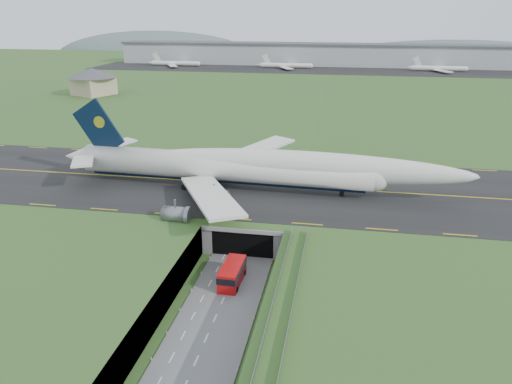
# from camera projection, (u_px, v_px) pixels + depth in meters

# --- Properties ---
(ground) EXTENTS (900.00, 900.00, 0.00)m
(ground) POSITION_uv_depth(u_px,v_px,m) (233.00, 278.00, 89.08)
(ground) COLOR #3A5A24
(ground) RESTS_ON ground
(airfield_deck) EXTENTS (800.00, 800.00, 6.00)m
(airfield_deck) POSITION_uv_depth(u_px,v_px,m) (233.00, 263.00, 88.04)
(airfield_deck) COLOR gray
(airfield_deck) RESTS_ON ground
(trench_road) EXTENTS (12.00, 75.00, 0.20)m
(trench_road) POSITION_uv_depth(u_px,v_px,m) (223.00, 300.00, 82.12)
(trench_road) COLOR slate
(trench_road) RESTS_ON ground
(taxiway) EXTENTS (800.00, 44.00, 0.18)m
(taxiway) POSITION_uv_depth(u_px,v_px,m) (264.00, 185.00, 117.44)
(taxiway) COLOR black
(taxiway) RESTS_ON airfield_deck
(tunnel_portal) EXTENTS (17.00, 22.30, 6.00)m
(tunnel_portal) POSITION_uv_depth(u_px,v_px,m) (251.00, 223.00, 103.35)
(tunnel_portal) COLOR gray
(tunnel_portal) RESTS_ON ground
(guideway) EXTENTS (3.00, 53.00, 7.05)m
(guideway) POSITION_uv_depth(u_px,v_px,m) (281.00, 321.00, 67.76)
(guideway) COLOR #A8A8A3
(guideway) RESTS_ON ground
(jumbo_jet) EXTENTS (95.53, 61.26, 20.28)m
(jumbo_jet) POSITION_uv_depth(u_px,v_px,m) (252.00, 167.00, 112.53)
(jumbo_jet) COLOR white
(jumbo_jet) RESTS_ON ground
(shuttle_tram) EXTENTS (3.52, 8.72, 3.50)m
(shuttle_tram) POSITION_uv_depth(u_px,v_px,m) (232.00, 274.00, 86.57)
(shuttle_tram) COLOR red
(shuttle_tram) RESTS_ON ground
(service_building) EXTENTS (30.57, 30.57, 12.61)m
(service_building) POSITION_uv_depth(u_px,v_px,m) (93.00, 79.00, 237.68)
(service_building) COLOR #BFAB8A
(service_building) RESTS_ON ground
(cargo_terminal) EXTENTS (320.00, 67.00, 15.60)m
(cargo_terminal) POSITION_uv_depth(u_px,v_px,m) (324.00, 54.00, 360.69)
(cargo_terminal) COLOR #B2B2B2
(cargo_terminal) RESTS_ON ground
(distant_hills) EXTENTS (700.00, 91.00, 60.00)m
(distant_hills) POSITION_uv_depth(u_px,v_px,m) (398.00, 63.00, 476.67)
(distant_hills) COLOR #53645F
(distant_hills) RESTS_ON ground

